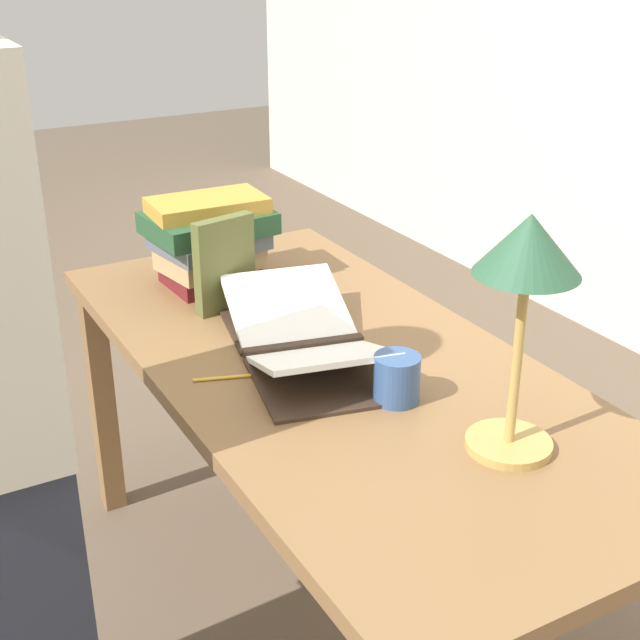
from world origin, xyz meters
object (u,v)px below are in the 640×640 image
at_px(reading_lamp, 526,270).
at_px(pencil, 236,377).
at_px(open_book, 304,339).
at_px(book_stack_tall, 209,239).
at_px(coffee_mug, 397,378).
at_px(book_standing_upright, 225,264).

height_order(reading_lamp, pencil, reading_lamp).
xyz_separation_m(open_book, pencil, (0.04, -0.18, -0.02)).
distance_m(open_book, book_stack_tall, 0.47).
bearing_deg(pencil, book_stack_tall, 162.54).
bearing_deg(pencil, open_book, 103.67).
relative_size(coffee_mug, pencil, 0.68).
bearing_deg(pencil, reading_lamp, 33.50).
distance_m(reading_lamp, pencil, 0.66).
distance_m(book_standing_upright, reading_lamp, 0.86).
height_order(reading_lamp, coffee_mug, reading_lamp).
xyz_separation_m(coffee_mug, pencil, (-0.23, -0.24, -0.04)).
distance_m(book_stack_tall, pencil, 0.54).
distance_m(book_stack_tall, reading_lamp, 1.01).
relative_size(reading_lamp, pencil, 2.59).
distance_m(reading_lamp, coffee_mug, 0.38).
xyz_separation_m(reading_lamp, pencil, (-0.47, -0.31, -0.33)).
relative_size(open_book, coffee_mug, 5.44).
height_order(open_book, book_standing_upright, book_standing_upright).
distance_m(open_book, book_standing_upright, 0.31).
height_order(book_standing_upright, pencil, book_standing_upright).
xyz_separation_m(book_stack_tall, pencil, (0.50, -0.16, -0.12)).
height_order(open_book, coffee_mug, open_book).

